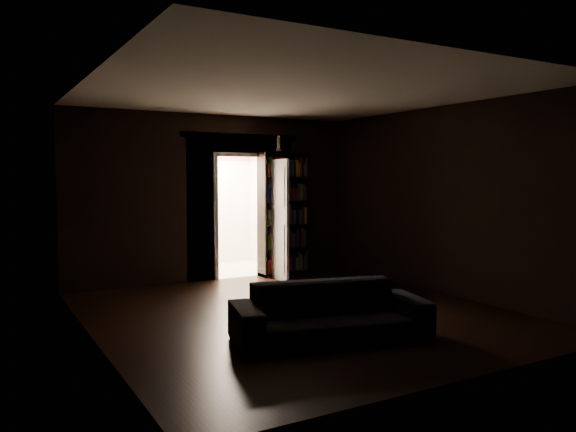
{
  "coord_description": "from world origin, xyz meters",
  "views": [
    {
      "loc": [
        -3.61,
        -6.11,
        1.75
      ],
      "look_at": [
        0.38,
        0.9,
        1.19
      ],
      "focal_mm": 35.0,
      "sensor_mm": 36.0,
      "label": 1
    }
  ],
  "objects": [
    {
      "name": "ground",
      "position": [
        0.0,
        0.0,
        0.0
      ],
      "size": [
        5.5,
        5.5,
        0.0
      ],
      "primitive_type": "plane",
      "color": "black",
      "rests_on": "ground"
    },
    {
      "name": "room_walls",
      "position": [
        -0.01,
        1.07,
        1.68
      ],
      "size": [
        5.02,
        5.61,
        2.84
      ],
      "color": "black",
      "rests_on": "ground"
    },
    {
      "name": "kitchen_alcove",
      "position": [
        0.5,
        3.87,
        1.21
      ],
      "size": [
        2.2,
        1.8,
        2.6
      ],
      "color": "beige",
      "rests_on": "ground"
    },
    {
      "name": "sofa",
      "position": [
        -0.29,
        -1.19,
        0.4
      ],
      "size": [
        2.24,
        1.37,
        0.8
      ],
      "primitive_type": "imported",
      "rotation": [
        0.0,
        0.0,
        -0.24
      ],
      "color": "black",
      "rests_on": "ground"
    },
    {
      "name": "bookshelf",
      "position": [
        1.25,
        2.59,
        1.1
      ],
      "size": [
        0.93,
        0.41,
        2.2
      ],
      "primitive_type": "cube",
      "rotation": [
        0.0,
        0.0,
        0.1
      ],
      "color": "black",
      "rests_on": "ground"
    },
    {
      "name": "refrigerator",
      "position": [
        0.02,
        4.11,
        0.82
      ],
      "size": [
        0.81,
        0.76,
        1.65
      ],
      "primitive_type": "cube",
      "rotation": [
        0.0,
        0.0,
        0.12
      ],
      "color": "white",
      "rests_on": "ground"
    },
    {
      "name": "door",
      "position": [
        0.95,
        2.31,
        1.02
      ],
      "size": [
        0.08,
        0.85,
        2.05
      ],
      "primitive_type": "cube",
      "rotation": [
        0.0,
        0.0,
        1.53
      ],
      "color": "white",
      "rests_on": "ground"
    },
    {
      "name": "figurine",
      "position": [
        1.13,
        2.56,
        2.34
      ],
      "size": [
        0.11,
        0.11,
        0.28
      ],
      "primitive_type": "cube",
      "rotation": [
        0.0,
        0.0,
        -0.23
      ],
      "color": "silver",
      "rests_on": "bookshelf"
    },
    {
      "name": "bottles",
      "position": [
        -0.05,
        4.0,
        1.78
      ],
      "size": [
        0.66,
        0.17,
        0.26
      ],
      "primitive_type": "cube",
      "rotation": [
        0.0,
        0.0,
        0.13
      ],
      "color": "black",
      "rests_on": "refrigerator"
    }
  ]
}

